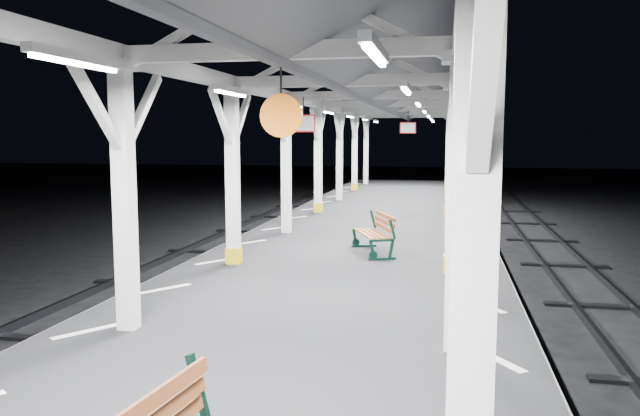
% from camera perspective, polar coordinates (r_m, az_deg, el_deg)
% --- Properties ---
extents(ground, '(120.00, 120.00, 0.00)m').
position_cam_1_polar(ground, '(9.81, -0.33, -13.77)').
color(ground, black).
rests_on(ground, ground).
extents(platform, '(6.00, 50.00, 1.00)m').
position_cam_1_polar(platform, '(9.65, -0.33, -10.98)').
color(platform, black).
rests_on(platform, ground).
extents(hazard_stripes_left, '(1.00, 48.00, 0.01)m').
position_cam_1_polar(hazard_stripes_left, '(10.27, -13.95, -7.17)').
color(hazard_stripes_left, silver).
rests_on(hazard_stripes_left, platform).
extents(hazard_stripes_right, '(1.00, 48.00, 0.01)m').
position_cam_1_polar(hazard_stripes_right, '(9.34, 14.72, -8.58)').
color(hazard_stripes_right, silver).
rests_on(hazard_stripes_right, platform).
extents(track_left, '(2.20, 60.00, 0.16)m').
position_cam_1_polar(track_left, '(11.80, -25.29, -10.46)').
color(track_left, '#2D2D33').
rests_on(track_left, ground).
extents(canopy, '(5.40, 49.00, 4.65)m').
position_cam_1_polar(canopy, '(9.25, -0.37, 13.70)').
color(canopy, silver).
rests_on(canopy, platform).
extents(bench_mid, '(1.06, 1.61, 0.82)m').
position_cam_1_polar(bench_mid, '(12.91, 5.21, -2.23)').
color(bench_mid, black).
rests_on(bench_mid, platform).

